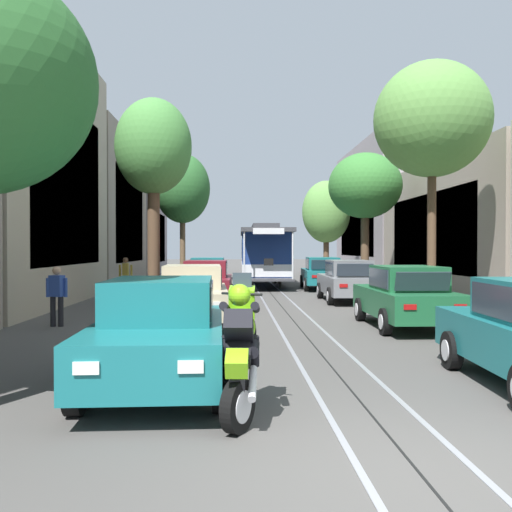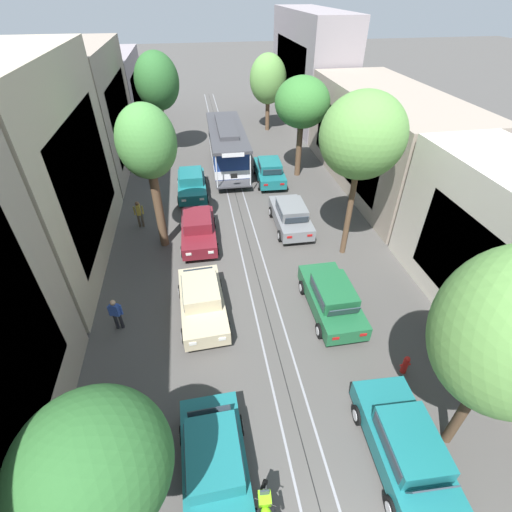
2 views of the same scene
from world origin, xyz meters
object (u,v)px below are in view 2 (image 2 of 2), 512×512
(street_tree_kerb_left_near, at_px, (94,466))
(pedestrian_on_left_pavement, at_px, (116,313))
(street_tree_kerb_right_near, at_px, (512,334))
(street_tree_kerb_right_second, at_px, (363,137))
(street_tree_kerb_right_mid, at_px, (302,103))
(parked_car_beige_second_left, at_px, (202,301))
(parked_car_maroon_mid_left, at_px, (198,229))
(parked_car_teal_fourth_left, at_px, (192,184))
(cable_car_trolley, at_px, (227,146))
(street_tree_kerb_left_second, at_px, (147,145))
(parked_car_teal_near_left, at_px, (215,467))
(parked_car_green_second_right, at_px, (332,298))
(street_tree_kerb_right_fourth, at_px, (268,80))
(fire_hydrant, at_px, (405,364))
(pedestrian_on_right_pavement, at_px, (139,213))
(parked_car_teal_fourth_right, at_px, (269,171))
(parked_car_grey_mid_right, at_px, (291,215))
(parked_car_teal_near_right, at_px, (406,447))
(street_tree_kerb_left_mid, at_px, (157,82))

(street_tree_kerb_left_near, relative_size, pedestrian_on_left_pavement, 3.61)
(street_tree_kerb_right_near, bearing_deg, street_tree_kerb_right_second, 88.29)
(street_tree_kerb_left_near, bearing_deg, street_tree_kerb_right_mid, 64.77)
(parked_car_beige_second_left, bearing_deg, parked_car_maroon_mid_left, 89.12)
(parked_car_teal_fourth_left, height_order, cable_car_trolley, cable_car_trolley)
(street_tree_kerb_left_second, bearing_deg, parked_car_teal_near_left, -81.62)
(street_tree_kerb_left_second, bearing_deg, cable_car_trolley, 65.20)
(parked_car_green_second_right, xyz_separation_m, cable_car_trolley, (-2.74, 16.43, 0.86))
(parked_car_maroon_mid_left, relative_size, street_tree_kerb_right_second, 0.54)
(street_tree_kerb_right_fourth, bearing_deg, fire_hydrant, -90.67)
(street_tree_kerb_left_near, distance_m, pedestrian_on_right_pavement, 15.94)
(pedestrian_on_left_pavement, bearing_deg, parked_car_teal_fourth_right, 54.97)
(parked_car_teal_near_left, bearing_deg, cable_car_trolley, 82.99)
(street_tree_kerb_right_second, height_order, street_tree_kerb_right_mid, street_tree_kerb_right_second)
(parked_car_beige_second_left, relative_size, parked_car_grey_mid_right, 1.01)
(parked_car_teal_near_right, height_order, street_tree_kerb_right_fourth, street_tree_kerb_right_fourth)
(street_tree_kerb_left_mid, relative_size, pedestrian_on_right_pavement, 4.64)
(street_tree_kerb_right_mid, xyz_separation_m, cable_car_trolley, (-4.97, 2.34, -3.48))
(street_tree_kerb_right_second, distance_m, street_tree_kerb_right_fourth, 20.62)
(street_tree_kerb_left_second, bearing_deg, street_tree_kerb_right_fourth, 62.82)
(parked_car_maroon_mid_left, relative_size, parked_car_grey_mid_right, 1.00)
(street_tree_kerb_right_fourth, bearing_deg, street_tree_kerb_left_second, -117.18)
(parked_car_maroon_mid_left, xyz_separation_m, parked_car_teal_fourth_left, (-0.20, 5.71, 0.00))
(street_tree_kerb_right_second, bearing_deg, parked_car_maroon_mid_left, 162.86)
(parked_car_teal_fourth_left, xyz_separation_m, street_tree_kerb_left_near, (-2.10, -19.19, 3.32))
(parked_car_grey_mid_right, relative_size, parked_car_teal_fourth_right, 0.99)
(parked_car_teal_near_left, height_order, street_tree_kerb_left_near, street_tree_kerb_left_near)
(street_tree_kerb_right_second, xyz_separation_m, fire_hydrant, (-0.44, -7.60, -5.83))
(parked_car_teal_near_left, distance_m, fire_hydrant, 7.61)
(street_tree_kerb_left_second, height_order, pedestrian_on_right_pavement, street_tree_kerb_left_second)
(parked_car_teal_near_left, relative_size, street_tree_kerb_left_second, 0.59)
(parked_car_teal_near_left, relative_size, street_tree_kerb_right_mid, 0.64)
(parked_car_teal_near_left, bearing_deg, fire_hydrant, 19.39)
(cable_car_trolley, height_order, pedestrian_on_right_pavement, cable_car_trolley)
(street_tree_kerb_right_near, distance_m, street_tree_kerb_right_fourth, 30.72)
(street_tree_kerb_left_second, bearing_deg, parked_car_beige_second_left, -72.32)
(parked_car_teal_fourth_left, distance_m, street_tree_kerb_right_near, 20.11)
(street_tree_kerb_left_second, relative_size, pedestrian_on_right_pavement, 4.50)
(street_tree_kerb_left_second, bearing_deg, fire_hydrant, -47.83)
(parked_car_beige_second_left, bearing_deg, fire_hydrant, -30.44)
(parked_car_teal_near_left, bearing_deg, street_tree_kerb_left_mid, 94.38)
(street_tree_kerb_right_mid, relative_size, pedestrian_on_left_pavement, 4.39)
(street_tree_kerb_right_second, distance_m, street_tree_kerb_right_mid, 10.01)
(parked_car_teal_near_left, relative_size, parked_car_teal_near_right, 0.99)
(parked_car_grey_mid_right, bearing_deg, parked_car_maroon_mid_left, -174.15)
(parked_car_teal_fourth_right, xyz_separation_m, street_tree_kerb_left_second, (-7.28, -6.85, 4.83))
(street_tree_kerb_left_near, bearing_deg, parked_car_grey_mid_right, 61.40)
(street_tree_kerb_left_second, bearing_deg, street_tree_kerb_right_mid, 38.45)
(parked_car_grey_mid_right, relative_size, fire_hydrant, 5.22)
(parked_car_teal_near_left, xyz_separation_m, street_tree_kerb_left_second, (-1.84, 12.47, 4.83))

